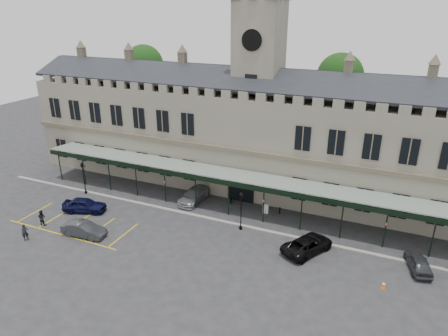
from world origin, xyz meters
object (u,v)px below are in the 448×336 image
at_px(clock_tower, 258,82).
at_px(car_taxi, 194,195).
at_px(person_a, 25,232).
at_px(lamp_post_left, 83,175).
at_px(car_van, 308,245).
at_px(station_building, 256,137).
at_px(car_right_a, 418,263).
at_px(lamp_post_mid, 241,207).
at_px(sign_board, 265,209).
at_px(traffic_cone, 384,285).
at_px(person_b, 42,218).
at_px(car_left_a, 84,205).
at_px(car_left_b, 84,229).

height_order(clock_tower, car_taxi, clock_tower).
xyz_separation_m(car_taxi, person_a, (-11.17, -14.24, 0.10)).
xyz_separation_m(lamp_post_left, car_van, (27.77, -1.61, -1.70)).
bearing_deg(car_van, car_taxi, 9.54).
bearing_deg(car_van, station_building, -23.28).
xyz_separation_m(station_building, clock_tower, (0.00, 0.09, 6.64)).
relative_size(station_building, clock_tower, 2.42).
height_order(lamp_post_left, car_right_a, lamp_post_left).
distance_m(station_building, car_taxi, 10.46).
bearing_deg(clock_tower, person_a, -126.91).
height_order(lamp_post_left, lamp_post_mid, lamp_post_mid).
xyz_separation_m(lamp_post_left, person_a, (2.04, -10.72, -1.59)).
distance_m(sign_board, car_van, 8.07).
relative_size(traffic_cone, person_a, 0.36).
xyz_separation_m(station_building, lamp_post_left, (-18.21, -10.73, -4.02)).
relative_size(station_building, lamp_post_mid, 14.09).
height_order(lamp_post_mid, person_b, lamp_post_mid).
bearing_deg(car_van, person_b, 42.16).
bearing_deg(station_building, person_a, -127.02).
relative_size(traffic_cone, sign_board, 0.56).
relative_size(traffic_cone, car_left_a, 0.13).
bearing_deg(person_b, person_a, 97.15).
relative_size(lamp_post_left, traffic_cone, 6.65).
relative_size(station_building, car_van, 11.21).
xyz_separation_m(clock_tower, car_left_a, (-15.00, -14.56, -12.30)).
distance_m(station_building, person_a, 27.44).
bearing_deg(car_taxi, car_right_a, -7.83).
relative_size(lamp_post_mid, car_van, 0.80).
distance_m(lamp_post_mid, car_right_a, 16.72).
relative_size(sign_board, person_a, 0.64).
height_order(car_left_b, car_right_a, car_left_b).
distance_m(lamp_post_left, person_a, 11.03).
bearing_deg(car_van, traffic_cone, -172.77).
xyz_separation_m(car_left_a, car_right_a, (34.00, 3.26, -0.12)).
height_order(clock_tower, lamp_post_mid, clock_tower).
bearing_deg(car_van, sign_board, -14.03).
distance_m(sign_board, car_left_a, 20.16).
bearing_deg(car_right_a, traffic_cone, 41.74).
height_order(clock_tower, person_b, clock_tower).
relative_size(sign_board, car_left_a, 0.23).
distance_m(sign_board, car_right_a, 15.96).
xyz_separation_m(traffic_cone, car_left_b, (-27.94, -3.43, 0.44)).
relative_size(station_building, lamp_post_left, 14.54).
bearing_deg(person_a, lamp_post_left, 52.36).
height_order(car_left_b, person_b, person_b).
relative_size(lamp_post_left, car_taxi, 0.79).
relative_size(station_building, car_right_a, 14.91).
bearing_deg(car_left_a, lamp_post_mid, -97.05).
bearing_deg(person_a, car_taxi, 3.49).
distance_m(lamp_post_left, car_van, 27.87).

